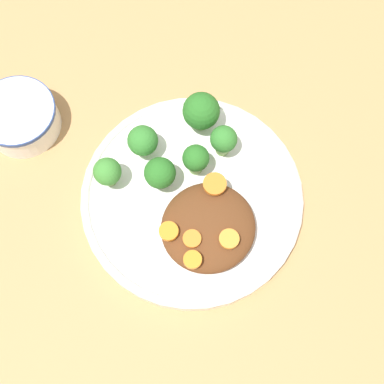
% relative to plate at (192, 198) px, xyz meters
% --- Properties ---
extents(ground_plane, '(4.00, 4.00, 0.00)m').
position_rel_plate_xyz_m(ground_plane, '(0.00, 0.00, -0.01)').
color(ground_plane, tan).
extents(plate, '(0.28, 0.28, 0.03)m').
position_rel_plate_xyz_m(plate, '(0.00, 0.00, 0.00)').
color(plate, white).
rests_on(plate, ground_plane).
extents(dip_bowl, '(0.10, 0.10, 0.04)m').
position_rel_plate_xyz_m(dip_bowl, '(0.10, -0.23, 0.01)').
color(dip_bowl, white).
rests_on(dip_bowl, ground_plane).
extents(stew_mound, '(0.11, 0.11, 0.03)m').
position_rel_plate_xyz_m(stew_mound, '(0.02, 0.05, 0.02)').
color(stew_mound, '#5B3319').
rests_on(stew_mound, plate).
extents(broccoli_floret_0, '(0.05, 0.05, 0.06)m').
position_rel_plate_xyz_m(broccoli_floret_0, '(-0.07, -0.07, 0.04)').
color(broccoli_floret_0, '#759E51').
rests_on(broccoli_floret_0, plate).
extents(broccoli_floret_1, '(0.04, 0.04, 0.05)m').
position_rel_plate_xyz_m(broccoli_floret_1, '(0.01, -0.09, 0.04)').
color(broccoli_floret_1, '#759E51').
rests_on(broccoli_floret_1, plate).
extents(broccoli_floret_2, '(0.03, 0.03, 0.05)m').
position_rel_plate_xyz_m(broccoli_floret_2, '(-0.03, -0.02, 0.04)').
color(broccoli_floret_2, '#7FA85B').
rests_on(broccoli_floret_2, plate).
extents(broccoli_floret_3, '(0.03, 0.03, 0.05)m').
position_rel_plate_xyz_m(broccoli_floret_3, '(-0.07, -0.02, 0.04)').
color(broccoli_floret_3, '#7FA85B').
rests_on(broccoli_floret_3, plate).
extents(broccoli_floret_4, '(0.03, 0.03, 0.05)m').
position_rel_plate_xyz_m(broccoli_floret_4, '(0.06, -0.08, 0.04)').
color(broccoli_floret_4, '#759E51').
rests_on(broccoli_floret_4, plate).
extents(broccoli_floret_5, '(0.04, 0.04, 0.05)m').
position_rel_plate_xyz_m(broccoli_floret_5, '(0.02, -0.04, 0.04)').
color(broccoli_floret_5, '#759E51').
rests_on(broccoli_floret_5, plate).
extents(carrot_slice_0, '(0.02, 0.02, 0.01)m').
position_rel_plate_xyz_m(carrot_slice_0, '(0.01, 0.08, 0.04)').
color(carrot_slice_0, orange).
rests_on(carrot_slice_0, stew_mound).
extents(carrot_slice_1, '(0.02, 0.02, 0.01)m').
position_rel_plate_xyz_m(carrot_slice_1, '(0.06, 0.02, 0.04)').
color(carrot_slice_1, orange).
rests_on(carrot_slice_1, stew_mound).
extents(carrot_slice_2, '(0.02, 0.02, 0.00)m').
position_rel_plate_xyz_m(carrot_slice_2, '(0.04, 0.05, 0.04)').
color(carrot_slice_2, orange).
rests_on(carrot_slice_2, stew_mound).
extents(carrot_slice_3, '(0.02, 0.02, 0.01)m').
position_rel_plate_xyz_m(carrot_slice_3, '(0.06, 0.07, 0.04)').
color(carrot_slice_3, orange).
rests_on(carrot_slice_3, stew_mound).
extents(carrot_slice_4, '(0.03, 0.03, 0.01)m').
position_rel_plate_xyz_m(carrot_slice_4, '(-0.02, 0.02, 0.04)').
color(carrot_slice_4, orange).
rests_on(carrot_slice_4, stew_mound).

